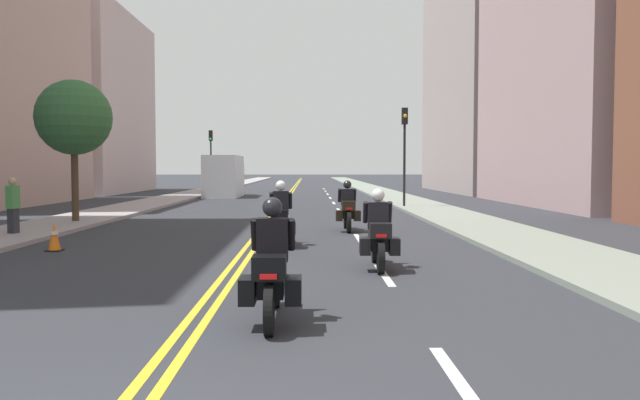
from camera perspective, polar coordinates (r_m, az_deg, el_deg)
The scene contains 18 objects.
ground_plane at distance 51.74m, azimuth -2.62°, elevation 0.72°, with size 264.00×264.00×0.00m, color #2C2E34.
sidewalk_left at distance 52.43m, azimuth -10.43°, elevation 0.76°, with size 2.84×144.00×0.12m, color #9A9292.
sidewalk_right at distance 52.03m, azimuth 5.26°, elevation 0.78°, with size 2.84×144.00×0.12m, color gray.
centreline_yellow_inner at distance 51.75m, azimuth -2.75°, elevation 0.72°, with size 0.12×132.00×0.01m, color yellow.
centreline_yellow_outer at distance 51.74m, azimuth -2.48°, elevation 0.72°, with size 0.12×132.00×0.01m, color yellow.
lane_dashes_white at distance 32.77m, azimuth 1.45°, elevation -0.55°, with size 0.14×56.40×0.01m.
building_left_2 at distance 54.63m, azimuth -20.71°, elevation 8.09°, with size 8.32×15.13×14.19m.
building_right_2 at distance 56.54m, azimuth 14.99°, elevation 16.97°, with size 7.52×19.45×31.62m.
motorcycle_0 at distance 8.21m, azimuth -4.32°, elevation -6.44°, with size 0.76×2.16×1.61m.
motorcycle_1 at distance 12.54m, azimuth 5.25°, elevation -3.26°, with size 0.77×2.14×1.58m.
motorcycle_2 at distance 16.14m, azimuth -3.55°, elevation -1.80°, with size 0.77×2.24×1.67m.
motorcycle_3 at distance 19.93m, azimuth 2.48°, elevation -0.92°, with size 0.76×2.17×1.59m.
traffic_cone_0 at distance 16.44m, azimuth -22.75°, elevation -3.07°, with size 0.36×0.36×0.68m.
traffic_light_near at distance 31.26m, azimuth 7.60°, elevation 5.42°, with size 0.28×0.38×4.89m.
traffic_light_far at distance 49.84m, azimuth -9.77°, elevation 4.43°, with size 0.28×0.38×4.86m.
pedestrian_1 at distance 20.11m, azimuth -25.85°, elevation -0.53°, with size 0.28×0.39×1.71m.
street_tree_1 at distance 23.92m, azimuth -21.24°, elevation 6.87°, with size 2.62×2.62×5.05m.
parked_truck at distance 44.10m, azimuth -8.53°, elevation 1.96°, with size 2.20×6.50×2.80m.
Camera 1 is at (1.46, -3.68, 1.99)m, focal length 35.65 mm.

